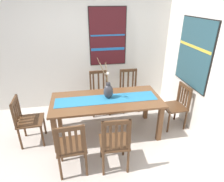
{
  "coord_description": "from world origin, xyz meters",
  "views": [
    {
      "loc": [
        -0.27,
        -2.48,
        2.36
      ],
      "look_at": [
        0.27,
        0.52,
        0.89
      ],
      "focal_mm": 31.14,
      "sensor_mm": 36.0,
      "label": 1
    }
  ],
  "objects_px": {
    "chair_4": "(177,105)",
    "chair_1": "(129,90)",
    "chair_3": "(115,142)",
    "chair_5": "(27,120)",
    "chair_0": "(72,146)",
    "painting_on_back_wall": "(108,37)",
    "centerpiece_vase": "(108,91)",
    "dining_table": "(106,104)",
    "painting_on_side_wall": "(194,53)",
    "chair_2": "(100,92)"
  },
  "relations": [
    {
      "from": "chair_0",
      "to": "painting_on_side_wall",
      "type": "height_order",
      "value": "painting_on_side_wall"
    },
    {
      "from": "centerpiece_vase",
      "to": "chair_4",
      "type": "bearing_deg",
      "value": -1.38
    },
    {
      "from": "dining_table",
      "to": "centerpiece_vase",
      "type": "xyz_separation_m",
      "value": [
        0.04,
        0.04,
        0.25
      ]
    },
    {
      "from": "chair_5",
      "to": "painting_on_back_wall",
      "type": "xyz_separation_m",
      "value": [
        1.62,
        1.26,
        1.12
      ]
    },
    {
      "from": "chair_2",
      "to": "chair_5",
      "type": "relative_size",
      "value": 1.06
    },
    {
      "from": "dining_table",
      "to": "painting_on_back_wall",
      "type": "bearing_deg",
      "value": 79.55
    },
    {
      "from": "chair_3",
      "to": "chair_5",
      "type": "xyz_separation_m",
      "value": [
        -1.38,
        0.86,
        -0.03
      ]
    },
    {
      "from": "dining_table",
      "to": "chair_3",
      "type": "bearing_deg",
      "value": -90.91
    },
    {
      "from": "chair_4",
      "to": "chair_1",
      "type": "bearing_deg",
      "value": 130.71
    },
    {
      "from": "chair_1",
      "to": "centerpiece_vase",
      "type": "bearing_deg",
      "value": -126.98
    },
    {
      "from": "chair_4",
      "to": "centerpiece_vase",
      "type": "bearing_deg",
      "value": 178.62
    },
    {
      "from": "painting_on_back_wall",
      "to": "chair_0",
      "type": "bearing_deg",
      "value": -112.3
    },
    {
      "from": "chair_0",
      "to": "chair_5",
      "type": "height_order",
      "value": "chair_0"
    },
    {
      "from": "centerpiece_vase",
      "to": "painting_on_side_wall",
      "type": "height_order",
      "value": "painting_on_side_wall"
    },
    {
      "from": "chair_1",
      "to": "painting_on_side_wall",
      "type": "xyz_separation_m",
      "value": [
        0.97,
        -0.74,
        0.98
      ]
    },
    {
      "from": "chair_3",
      "to": "chair_4",
      "type": "bearing_deg",
      "value": 32.02
    },
    {
      "from": "chair_2",
      "to": "painting_on_back_wall",
      "type": "relative_size",
      "value": 0.75
    },
    {
      "from": "dining_table",
      "to": "centerpiece_vase",
      "type": "relative_size",
      "value": 2.66
    },
    {
      "from": "chair_4",
      "to": "chair_0",
      "type": "bearing_deg",
      "value": -157.41
    },
    {
      "from": "centerpiece_vase",
      "to": "chair_0",
      "type": "relative_size",
      "value": 0.82
    },
    {
      "from": "centerpiece_vase",
      "to": "chair_1",
      "type": "bearing_deg",
      "value": 53.02
    },
    {
      "from": "chair_0",
      "to": "painting_on_side_wall",
      "type": "distance_m",
      "value": 2.63
    },
    {
      "from": "chair_0",
      "to": "chair_4",
      "type": "height_order",
      "value": "chair_0"
    },
    {
      "from": "dining_table",
      "to": "chair_0",
      "type": "height_order",
      "value": "chair_0"
    },
    {
      "from": "dining_table",
      "to": "chair_4",
      "type": "bearing_deg",
      "value": 0.22
    },
    {
      "from": "chair_4",
      "to": "chair_5",
      "type": "relative_size",
      "value": 1.0
    },
    {
      "from": "chair_1",
      "to": "chair_3",
      "type": "relative_size",
      "value": 0.97
    },
    {
      "from": "chair_2",
      "to": "chair_5",
      "type": "bearing_deg",
      "value": -148.5
    },
    {
      "from": "chair_5",
      "to": "chair_0",
      "type": "bearing_deg",
      "value": -47.04
    },
    {
      "from": "dining_table",
      "to": "chair_1",
      "type": "bearing_deg",
      "value": 52.49
    },
    {
      "from": "centerpiece_vase",
      "to": "chair_3",
      "type": "height_order",
      "value": "centerpiece_vase"
    },
    {
      "from": "chair_2",
      "to": "dining_table",
      "type": "bearing_deg",
      "value": -88.09
    },
    {
      "from": "dining_table",
      "to": "chair_2",
      "type": "bearing_deg",
      "value": 91.91
    },
    {
      "from": "dining_table",
      "to": "chair_1",
      "type": "xyz_separation_m",
      "value": [
        0.66,
        0.85,
        -0.16
      ]
    },
    {
      "from": "chair_0",
      "to": "painting_on_back_wall",
      "type": "height_order",
      "value": "painting_on_back_wall"
    },
    {
      "from": "dining_table",
      "to": "chair_4",
      "type": "distance_m",
      "value": 1.4
    },
    {
      "from": "chair_3",
      "to": "painting_on_back_wall",
      "type": "height_order",
      "value": "painting_on_back_wall"
    },
    {
      "from": "chair_5",
      "to": "painting_on_back_wall",
      "type": "bearing_deg",
      "value": 37.96
    },
    {
      "from": "centerpiece_vase",
      "to": "chair_1",
      "type": "relative_size",
      "value": 0.8
    },
    {
      "from": "chair_1",
      "to": "chair_0",
      "type": "bearing_deg",
      "value": -127.21
    },
    {
      "from": "chair_0",
      "to": "painting_on_back_wall",
      "type": "xyz_separation_m",
      "value": [
        0.86,
        2.09,
        1.11
      ]
    },
    {
      "from": "chair_3",
      "to": "chair_4",
      "type": "xyz_separation_m",
      "value": [
        1.4,
        0.88,
        -0.02
      ]
    },
    {
      "from": "painting_on_side_wall",
      "to": "chair_4",
      "type": "bearing_deg",
      "value": -155.82
    },
    {
      "from": "chair_2",
      "to": "painting_on_side_wall",
      "type": "height_order",
      "value": "painting_on_side_wall"
    },
    {
      "from": "chair_4",
      "to": "painting_on_side_wall",
      "type": "height_order",
      "value": "painting_on_side_wall"
    },
    {
      "from": "chair_4",
      "to": "painting_on_back_wall",
      "type": "bearing_deg",
      "value": 132.75
    },
    {
      "from": "dining_table",
      "to": "chair_2",
      "type": "relative_size",
      "value": 2.1
    },
    {
      "from": "chair_3",
      "to": "painting_on_side_wall",
      "type": "xyz_separation_m",
      "value": [
        1.64,
        0.98,
        0.96
      ]
    },
    {
      "from": "chair_4",
      "to": "chair_5",
      "type": "distance_m",
      "value": 2.78
    },
    {
      "from": "chair_2",
      "to": "chair_3",
      "type": "relative_size",
      "value": 0.99
    }
  ]
}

